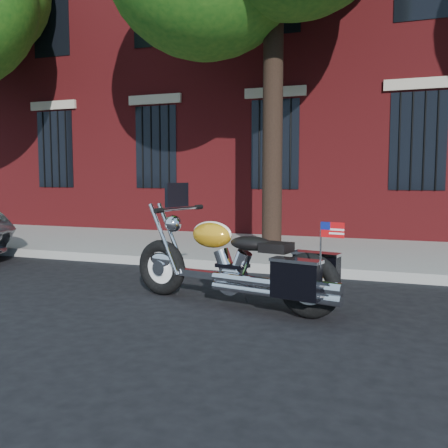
% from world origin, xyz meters
% --- Properties ---
extents(ground, '(120.00, 120.00, 0.00)m').
position_xyz_m(ground, '(0.00, 0.00, 0.00)').
color(ground, black).
rests_on(ground, ground).
extents(curb, '(40.00, 0.16, 0.15)m').
position_xyz_m(curb, '(0.00, 1.38, 0.07)').
color(curb, gray).
rests_on(curb, ground).
extents(sidewalk, '(40.00, 3.60, 0.15)m').
position_xyz_m(sidewalk, '(0.00, 3.26, 0.07)').
color(sidewalk, gray).
rests_on(sidewalk, ground).
extents(building, '(26.00, 10.08, 12.00)m').
position_xyz_m(building, '(0.00, 10.06, 6.00)').
color(building, maroon).
rests_on(building, ground).
extents(motorcycle, '(2.66, 1.16, 1.40)m').
position_xyz_m(motorcycle, '(1.07, -0.73, 0.47)').
color(motorcycle, black).
rests_on(motorcycle, ground).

